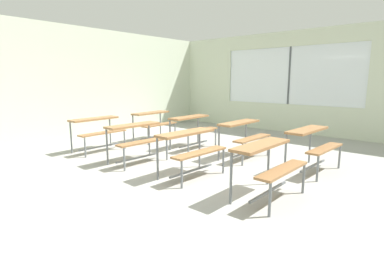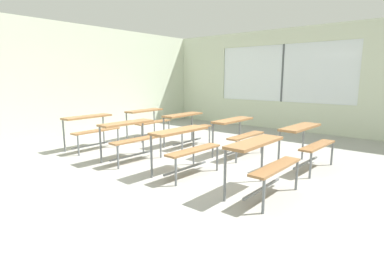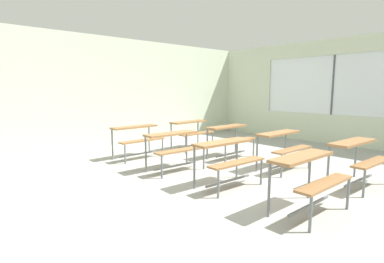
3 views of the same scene
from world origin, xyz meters
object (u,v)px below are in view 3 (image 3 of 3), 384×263
desk_bench_r2c0 (174,142)px  desk_bench_r2c1 (230,134)px  desk_bench_r3c1 (192,128)px  desk_bench_r1c1 (283,142)px  desk_bench_r1c0 (228,153)px  desk_bench_r0c1 (359,153)px  desk_bench_r3c0 (137,134)px  desk_bench_r0c0 (309,170)px

desk_bench_r2c0 → desk_bench_r2c1: same height
desk_bench_r2c0 → desk_bench_r3c1: size_ratio=0.99×
desk_bench_r1c1 → desk_bench_r2c0: size_ratio=0.98×
desk_bench_r1c0 → desk_bench_r2c1: same height
desk_bench_r0c1 → desk_bench_r2c1: 2.75m
desk_bench_r1c0 → desk_bench_r2c1: size_ratio=1.02×
desk_bench_r0c1 → desk_bench_r1c0: bearing=141.7°
desk_bench_r2c1 → desk_bench_r3c1: bearing=88.7°
desk_bench_r0c1 → desk_bench_r3c1: bearing=93.0°
desk_bench_r2c0 → desk_bench_r3c1: bearing=41.8°
desk_bench_r0c1 → desk_bench_r3c0: 4.47m
desk_bench_r2c0 → desk_bench_r2c1: 1.64m
desk_bench_r1c0 → desk_bench_r2c0: size_ratio=1.00×
desk_bench_r1c1 → desk_bench_r2c0: (-1.65, 1.37, 0.00)m
desk_bench_r0c0 → desk_bench_r2c0: bearing=91.4°
desk_bench_r3c0 → desk_bench_r2c0: bearing=-91.8°
desk_bench_r0c1 → desk_bench_r1c1: bearing=93.8°
desk_bench_r1c1 → desk_bench_r2c0: bearing=140.7°
desk_bench_r0c1 → desk_bench_r2c0: size_ratio=1.01×
desk_bench_r2c1 → desk_bench_r3c0: bearing=138.7°
desk_bench_r2c0 → desk_bench_r2c1: size_ratio=1.02×
desk_bench_r1c1 → desk_bench_r1c0: bearing=179.3°
desk_bench_r0c0 → desk_bench_r1c0: size_ratio=0.99×
desk_bench_r2c1 → desk_bench_r3c1: 1.37m
desk_bench_r0c0 → desk_bench_r3c1: same height
desk_bench_r2c0 → desk_bench_r2c1: (1.64, 0.00, 0.00)m
desk_bench_r3c1 → desk_bench_r1c1: bearing=-93.3°
desk_bench_r0c0 → desk_bench_r1c1: same height
desk_bench_r0c1 → desk_bench_r3c0: same height
desk_bench_r1c0 → desk_bench_r0c0: bearing=-88.2°
desk_bench_r2c1 → desk_bench_r2c0: bearing=179.6°
desk_bench_r2c0 → desk_bench_r3c0: size_ratio=1.01×
desk_bench_r0c0 → desk_bench_r1c0: same height
desk_bench_r3c0 → desk_bench_r0c1: bearing=-69.5°
desk_bench_r0c1 → desk_bench_r1c0: size_ratio=1.00×
desk_bench_r0c0 → desk_bench_r1c1: (1.61, 1.37, 0.00)m
desk_bench_r1c0 → desk_bench_r2c1: 2.08m
desk_bench_r0c0 → desk_bench_r1c0: 1.40m
desk_bench_r1c1 → desk_bench_r3c1: bearing=90.1°
desk_bench_r0c0 → desk_bench_r0c1: same height
desk_bench_r0c0 → desk_bench_r1c1: size_ratio=1.00×
desk_bench_r0c0 → desk_bench_r3c0: same height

